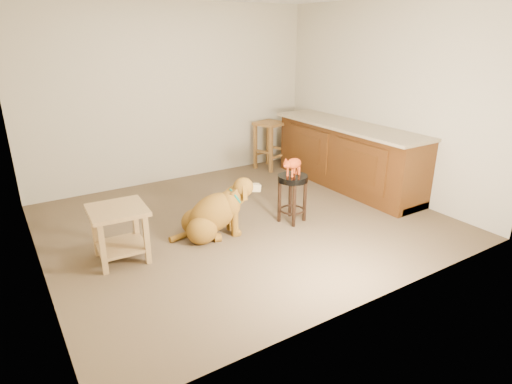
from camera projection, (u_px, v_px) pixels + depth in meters
floor at (245, 221)px, 5.23m from camera, size 4.50×4.00×0.01m
room_shell at (243, 81)px, 4.64m from camera, size 4.54×4.04×2.62m
cabinet_run at (347, 158)px, 6.28m from camera, size 0.70×2.56×0.94m
padded_stool at (292, 189)px, 5.09m from camera, size 0.38×0.38×0.59m
wood_stool at (270, 144)px, 7.14m from camera, size 0.53×0.53×0.79m
side_table at (119, 226)px, 4.23m from camera, size 0.57×0.57×0.56m
golden_retriever at (214, 214)px, 4.78m from camera, size 1.07×0.59×0.69m
tabby_kitten at (293, 164)px, 4.98m from camera, size 0.38×0.24×0.26m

